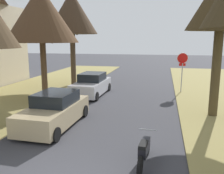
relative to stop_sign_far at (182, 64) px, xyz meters
name	(u,v)px	position (x,y,z in m)	size (l,w,h in m)	color
stop_sign_far	(182,64)	(0.00, 0.00, 0.00)	(0.81, 0.52, 2.95)	#9EA0A5
street_tree_right_mid_a	(222,1)	(1.28, -5.62, 3.60)	(3.34, 3.34, 7.28)	#4A3D24
street_tree_left_mid_b	(41,15)	(-9.12, -4.02, 3.34)	(4.72, 4.72, 7.27)	brown
street_tree_left_far	(72,13)	(-9.04, 1.13, 3.96)	(4.29, 4.29, 7.91)	#483829
parked_sedan_tan	(55,111)	(-6.21, -8.74, -1.45)	(2.05, 4.45, 1.57)	tan
parked_sedan_silver	(92,85)	(-6.41, -2.12, -1.45)	(2.05, 4.45, 1.57)	#BCBCC1
parked_motorcycle	(144,150)	(-1.84, -11.50, -1.69)	(0.60, 2.05, 0.97)	black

